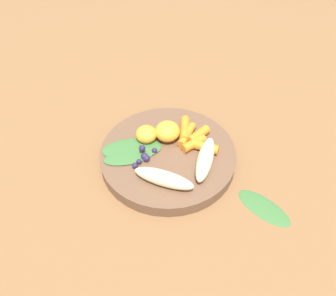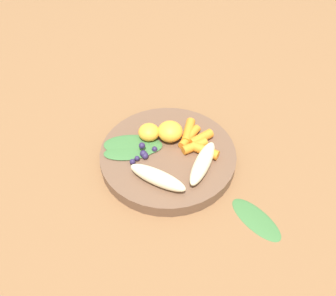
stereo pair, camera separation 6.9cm
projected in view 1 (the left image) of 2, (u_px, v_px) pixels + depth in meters
ground_plane at (168, 160)px, 0.71m from camera, size 2.40×2.40×0.00m
bowl at (168, 156)px, 0.70m from camera, size 0.28×0.28×0.03m
banana_peeled_left at (205, 159)px, 0.66m from camera, size 0.08×0.12×0.03m
banana_peeled_right at (164, 178)px, 0.63m from camera, size 0.12×0.07×0.03m
orange_segment_near at (146, 134)px, 0.70m from camera, size 0.04×0.04×0.03m
orange_segment_far at (167, 131)px, 0.71m from camera, size 0.05×0.05×0.04m
carrot_front at (205, 147)px, 0.69m from camera, size 0.06×0.04×0.02m
carrot_mid_left at (194, 143)px, 0.70m from camera, size 0.03×0.06×0.02m
carrot_mid_right at (199, 135)px, 0.71m from camera, size 0.02×0.05×0.02m
carrot_rear at (188, 136)px, 0.71m from camera, size 0.04×0.07×0.02m
carrot_small at (185, 129)px, 0.72m from camera, size 0.06×0.06×0.02m
blueberry_pile at (144, 156)px, 0.67m from camera, size 0.03×0.07×0.02m
kale_leaf_left at (132, 149)px, 0.70m from camera, size 0.12×0.13×0.00m
kale_leaf_right at (129, 156)px, 0.68m from camera, size 0.09×0.11×0.00m
kale_leaf_stray at (264, 207)px, 0.63m from camera, size 0.11×0.05×0.01m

